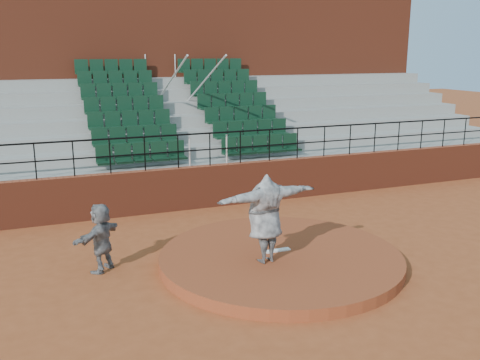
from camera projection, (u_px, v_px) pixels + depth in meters
name	position (u px, v px, depth m)	size (l,w,h in m)	color
ground	(280.00, 263.00, 12.19)	(90.00, 90.00, 0.00)	brown
pitchers_mound	(280.00, 258.00, 12.16)	(5.50, 5.50, 0.25)	brown
pitching_rubber	(278.00, 250.00, 12.27)	(0.60, 0.15, 0.03)	white
boundary_wall	(210.00, 186.00, 16.56)	(24.00, 0.30, 1.30)	maroon
wall_railing	(210.00, 142.00, 16.24)	(24.04, 0.05, 1.03)	black
seating_deck	(179.00, 143.00, 19.67)	(24.00, 5.97, 4.63)	gray
press_box_facade	(153.00, 79.00, 22.75)	(24.00, 3.00, 7.10)	maroon
pitcher	(265.00, 218.00, 11.45)	(2.40, 0.65, 1.96)	black
fielder	(101.00, 237.00, 11.65)	(1.42, 0.45, 1.53)	black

